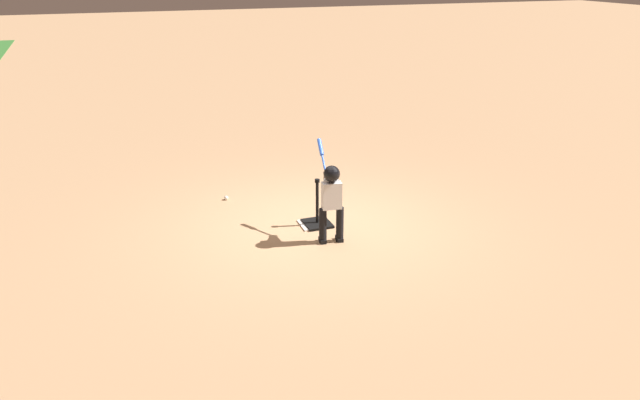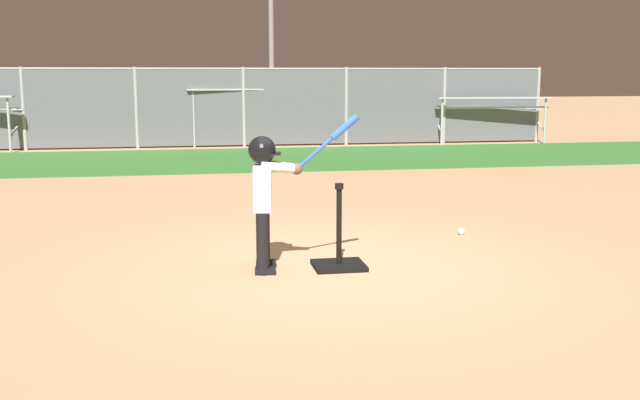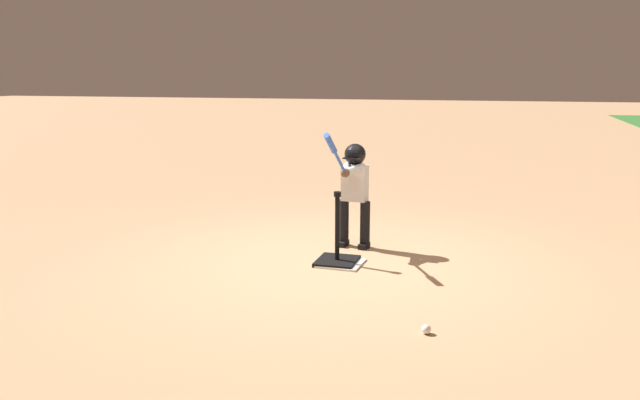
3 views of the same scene
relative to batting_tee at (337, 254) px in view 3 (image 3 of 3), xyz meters
The scene contains 5 objects.
ground_plane 0.10m from the batting_tee, 66.95° to the left, with size 90.00×90.00×0.00m, color tan.
home_plate 0.11m from the batting_tee, 65.69° to the left, with size 0.44×0.44×0.02m, color white.
batting_tee is the anchor object (origin of this frame).
batter_child 0.92m from the batting_tee, behind, with size 0.96×0.38×1.38m.
baseball 1.94m from the batting_tee, 35.45° to the left, with size 0.07×0.07×0.07m, color white.
Camera 3 is at (6.09, 1.59, 1.94)m, focal length 35.00 mm.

